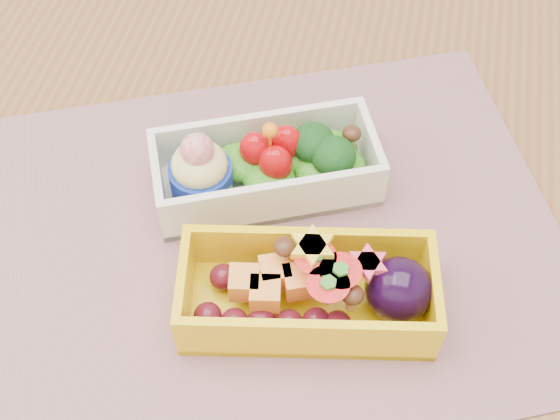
% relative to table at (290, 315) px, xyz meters
% --- Properties ---
extents(table, '(1.20, 0.80, 0.75)m').
position_rel_table_xyz_m(table, '(0.00, 0.00, 0.00)').
color(table, brown).
rests_on(table, ground).
extents(placemat, '(0.59, 0.54, 0.00)m').
position_rel_table_xyz_m(placemat, '(-0.02, 0.01, 0.10)').
color(placemat, '#A57178').
rests_on(placemat, table).
extents(bento_white, '(0.21, 0.15, 0.08)m').
position_rel_table_xyz_m(bento_white, '(-0.04, 0.07, 0.13)').
color(bento_white, white).
rests_on(bento_white, placemat).
extents(bento_yellow, '(0.20, 0.12, 0.06)m').
position_rel_table_xyz_m(bento_yellow, '(0.02, -0.04, 0.13)').
color(bento_yellow, yellow).
rests_on(bento_yellow, placemat).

